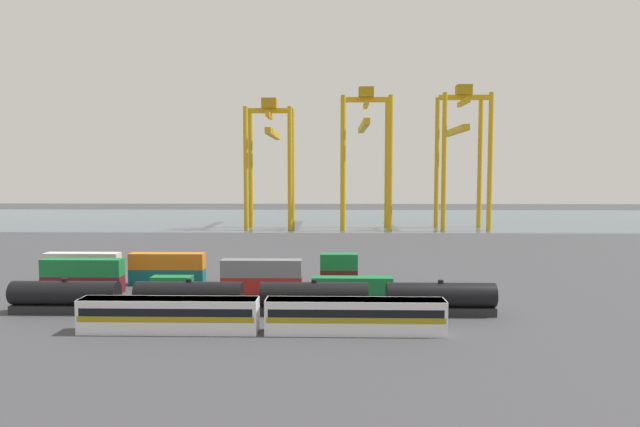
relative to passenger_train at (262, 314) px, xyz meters
name	(u,v)px	position (x,y,z in m)	size (l,w,h in m)	color
ground_plane	(314,253)	(3.67, 63.98, -2.14)	(420.00, 420.00, 0.00)	#424247
harbour_water	(322,218)	(3.67, 161.82, -2.14)	(400.00, 110.00, 0.01)	#475B6B
passenger_train	(262,314)	(0.00, 0.00, 0.00)	(41.45, 3.14, 3.90)	silver
freight_tank_row	(251,297)	(-2.43, 8.38, 0.02)	(62.30, 3.06, 4.52)	#232326
shipping_container_0	(83,284)	(-29.91, 20.35, -0.84)	(12.10, 2.44, 2.60)	maroon
shipping_container_1	(82,267)	(-29.91, 20.35, 1.76)	(12.10, 2.44, 2.60)	#197538
shipping_container_2	(172,285)	(-16.28, 20.35, -0.84)	(6.04, 2.44, 2.60)	#197538
shipping_container_3	(262,285)	(-2.65, 20.35, -0.84)	(12.10, 2.44, 2.60)	#AD211C
shipping_container_4	(262,268)	(-2.65, 20.35, 1.76)	(12.10, 2.44, 2.60)	slate
shipping_container_5	(352,286)	(10.97, 20.35, -0.84)	(12.10, 2.44, 2.60)	#197538
shipping_container_6	(83,276)	(-32.88, 26.75, -0.84)	(12.10, 2.44, 2.60)	#AD211C
shipping_container_7	(82,261)	(-32.88, 26.75, 1.76)	(12.10, 2.44, 2.60)	silver
shipping_container_8	(168,277)	(-18.90, 26.75, -0.84)	(12.10, 2.44, 2.60)	#146066
shipping_container_9	(167,261)	(-18.90, 26.75, 1.76)	(12.10, 2.44, 2.60)	orange
shipping_container_10	(253,277)	(-4.92, 26.75, -0.84)	(6.04, 2.44, 2.60)	orange
shipping_container_11	(339,278)	(9.05, 26.75, -0.84)	(6.04, 2.44, 2.60)	maroon
shipping_container_12	(339,262)	(9.05, 26.75, 1.76)	(6.04, 2.44, 2.60)	#197538
gantry_crane_west	(270,150)	(-12.73, 122.26, 24.14)	(15.79, 34.03, 42.81)	gold
gantry_crane_central	(365,143)	(18.92, 122.93, 26.38)	(16.57, 39.27, 46.28)	gold
gantry_crane_east	(461,144)	(50.57, 122.10, 26.04)	(16.07, 34.96, 46.92)	gold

